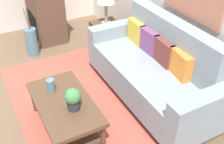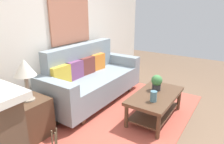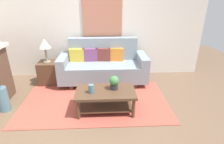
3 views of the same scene
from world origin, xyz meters
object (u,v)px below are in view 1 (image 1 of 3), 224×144
object	(u,v)px
throw_pillow_maroon	(164,52)
tabletop_vase	(51,85)
potted_plant_tabletop	(73,99)
floor_vase	(32,42)
coffee_table	(65,109)
couch	(154,70)
fireplace	(44,7)
throw_pillow_orange	(180,64)
throw_pillow_plum	(149,41)
throw_pillow_mustard	(137,32)
side_table	(106,38)

from	to	relation	value
throw_pillow_maroon	tabletop_vase	world-z (taller)	throw_pillow_maroon
potted_plant_tabletop	floor_vase	world-z (taller)	potted_plant_tabletop
coffee_table	potted_plant_tabletop	bearing A→B (deg)	19.64
potted_plant_tabletop	coffee_table	bearing A→B (deg)	-160.36
coffee_table	floor_vase	distance (m)	1.94
couch	fireplace	distance (m)	2.56
couch	potted_plant_tabletop	size ratio (longest dim) A/B	8.05
coffee_table	potted_plant_tabletop	size ratio (longest dim) A/B	4.20
throw_pillow_maroon	throw_pillow_orange	xyz separation A→B (m)	(0.32, 0.00, 0.00)
coffee_table	fireplace	xyz separation A→B (m)	(-2.49, 0.53, 0.27)
throw_pillow_plum	tabletop_vase	xyz separation A→B (m)	(0.11, -1.45, -0.17)
throw_pillow_plum	potted_plant_tabletop	bearing A→B (deg)	-68.48
throw_pillow_mustard	throw_pillow_plum	size ratio (longest dim) A/B	1.00
potted_plant_tabletop	throw_pillow_orange	bearing A→B (deg)	84.66
couch	throw_pillow_plum	distance (m)	0.43
fireplace	floor_vase	distance (m)	0.78
floor_vase	side_table	bearing A→B (deg)	64.61
couch	throw_pillow_plum	bearing A→B (deg)	158.70
couch	tabletop_vase	distance (m)	1.35
throw_pillow_mustard	throw_pillow_maroon	distance (m)	0.65
couch	coffee_table	size ratio (longest dim) A/B	1.92
coffee_table	potted_plant_tabletop	distance (m)	0.31
tabletop_vase	floor_vase	distance (m)	1.71
throw_pillow_orange	coffee_table	world-z (taller)	throw_pillow_orange
side_table	floor_vase	bearing A→B (deg)	-115.39
throw_pillow_orange	coffee_table	bearing A→B (deg)	-101.67
tabletop_vase	fireplace	world-z (taller)	fireplace
side_table	fireplace	distance (m)	1.34
coffee_table	potted_plant_tabletop	world-z (taller)	potted_plant_tabletop
potted_plant_tabletop	fireplace	xyz separation A→B (m)	(-2.65, 0.47, 0.02)
throw_pillow_orange	fireplace	xyz separation A→B (m)	(-2.77, -0.86, -0.09)
floor_vase	potted_plant_tabletop	bearing A→B (deg)	-1.18
couch	throw_pillow_mustard	world-z (taller)	couch
throw_pillow_mustard	fireplace	world-z (taller)	fireplace
throw_pillow_mustard	throw_pillow_orange	size ratio (longest dim) A/B	1.00
potted_plant_tabletop	throw_pillow_plum	bearing A→B (deg)	111.52
potted_plant_tabletop	floor_vase	xyz separation A→B (m)	(-2.10, 0.04, -0.33)
potted_plant_tabletop	side_table	world-z (taller)	potted_plant_tabletop
throw_pillow_plum	coffee_table	size ratio (longest dim) A/B	0.33
tabletop_vase	throw_pillow_maroon	bearing A→B (deg)	81.53
throw_pillow_orange	fireplace	world-z (taller)	fireplace
tabletop_vase	fireplace	size ratio (longest dim) A/B	0.14
throw_pillow_orange	fireplace	bearing A→B (deg)	-162.79
throw_pillow_plum	fireplace	bearing A→B (deg)	-157.98
throw_pillow_orange	potted_plant_tabletop	world-z (taller)	throw_pillow_orange
tabletop_vase	floor_vase	xyz separation A→B (m)	(-1.68, 0.16, -0.27)
throw_pillow_plum	potted_plant_tabletop	distance (m)	1.44
potted_plant_tabletop	fireplace	distance (m)	2.69
potted_plant_tabletop	fireplace	size ratio (longest dim) A/B	0.23
throw_pillow_mustard	floor_vase	xyz separation A→B (m)	(-1.25, -1.29, -0.44)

